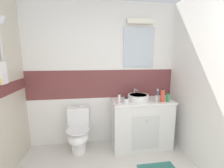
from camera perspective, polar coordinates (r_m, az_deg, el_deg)
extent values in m
cube|color=white|center=(2.89, -3.51, -13.16)|extent=(3.20, 0.10, 0.85)
cube|color=brown|center=(2.69, -3.65, 0.14)|extent=(3.20, 0.10, 0.50)
cube|color=white|center=(2.68, -3.86, 17.80)|extent=(3.20, 0.10, 1.15)
cube|color=silver|center=(2.73, 10.30, 13.73)|extent=(0.55, 0.02, 0.69)
cube|color=white|center=(2.76, 10.87, 22.60)|extent=(0.46, 0.10, 0.08)
cylinder|color=silver|center=(2.26, -36.94, 11.52)|extent=(0.02, 0.02, 0.62)
cylinder|color=silver|center=(2.29, -36.86, 19.34)|extent=(0.10, 0.07, 0.11)
cube|color=silver|center=(2.76, 11.01, -14.85)|extent=(1.01, 0.49, 0.82)
cube|color=white|center=(2.60, 11.40, -6.39)|extent=(1.03, 0.51, 0.03)
cube|color=silver|center=(2.57, 12.91, -17.91)|extent=(0.45, 0.01, 0.57)
cylinder|color=silver|center=(2.46, 13.23, -13.85)|extent=(0.02, 0.02, 0.03)
cylinder|color=white|center=(2.60, 10.03, -5.01)|extent=(0.36, 0.36, 0.09)
cylinder|color=#B3B3B8|center=(2.59, 10.06, -4.20)|extent=(0.30, 0.30, 0.01)
cylinder|color=silver|center=(2.78, 8.69, -3.29)|extent=(0.03, 0.03, 0.15)
cylinder|color=silver|center=(2.67, 9.36, -2.19)|extent=(0.02, 0.16, 0.02)
cylinder|color=white|center=(2.75, -12.66, -22.55)|extent=(0.24, 0.24, 0.18)
ellipsoid|color=white|center=(2.61, -12.90, -19.31)|extent=(0.34, 0.42, 0.22)
cylinder|color=white|center=(2.56, -13.01, -16.92)|extent=(0.37, 0.37, 0.02)
cube|color=white|center=(2.69, -12.79, -12.00)|extent=(0.36, 0.17, 0.33)
cylinder|color=silver|center=(2.63, -12.93, -8.52)|extent=(0.04, 0.04, 0.02)
cylinder|color=#B2ADA3|center=(2.55, 16.81, -5.40)|extent=(0.06, 0.06, 0.10)
cylinder|color=#338CD8|center=(2.53, 17.17, -4.00)|extent=(0.03, 0.02, 0.17)
cube|color=white|center=(2.52, 17.27, -2.12)|extent=(0.02, 0.02, 0.03)
cylinder|color=#338CD8|center=(2.54, 17.02, -3.99)|extent=(0.03, 0.02, 0.17)
cube|color=white|center=(2.53, 17.11, -2.17)|extent=(0.02, 0.02, 0.03)
cylinder|color=green|center=(2.61, 20.73, -4.99)|extent=(0.05, 0.05, 0.13)
cylinder|color=#262626|center=(2.59, 20.84, -3.25)|extent=(0.01, 0.01, 0.04)
cylinder|color=#262626|center=(2.58, 21.00, -2.92)|extent=(0.01, 0.02, 0.01)
cylinder|color=white|center=(2.36, 2.79, -5.72)|extent=(0.04, 0.04, 0.14)
cylinder|color=black|center=(2.34, 2.81, -3.83)|extent=(0.03, 0.03, 0.02)
cylinder|color=white|center=(2.39, 5.51, -6.41)|extent=(0.08, 0.08, 0.07)
cylinder|color=black|center=(2.38, 5.53, -5.34)|extent=(0.06, 0.06, 0.02)
cylinder|color=#D84C33|center=(2.56, 18.93, -4.30)|extent=(0.07, 0.07, 0.20)
cylinder|color=black|center=(2.53, 19.07, -1.85)|extent=(0.05, 0.05, 0.02)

